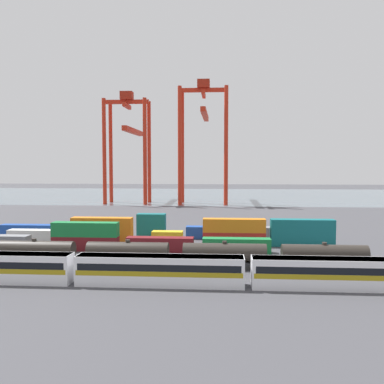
% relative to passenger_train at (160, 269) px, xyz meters
% --- Properties ---
extents(ground_plane, '(420.00, 420.00, 0.00)m').
position_rel_passenger_train_xyz_m(ground_plane, '(-3.25, 63.51, -2.14)').
color(ground_plane, '#424247').
extents(harbour_water, '(400.00, 110.00, 0.01)m').
position_rel_passenger_train_xyz_m(harbour_water, '(-3.25, 157.57, -2.14)').
color(harbour_water, slate).
rests_on(harbour_water, ground_plane).
extents(passenger_train, '(67.44, 3.14, 3.90)m').
position_rel_passenger_train_xyz_m(passenger_train, '(0.00, 0.00, 0.00)').
color(passenger_train, silver).
rests_on(passenger_train, ground_plane).
extents(freight_tank_row, '(71.88, 2.73, 4.19)m').
position_rel_passenger_train_xyz_m(freight_tank_row, '(-6.38, 9.50, -0.19)').
color(freight_tank_row, '#232326').
rests_on(freight_tank_row, ground_plane).
extents(shipping_container_0, '(6.04, 2.44, 2.60)m').
position_rel_passenger_train_xyz_m(shipping_container_0, '(-30.58, 21.01, -0.84)').
color(shipping_container_0, slate).
rests_on(shipping_container_0, ground_plane).
extents(shipping_container_1, '(12.10, 2.44, 2.60)m').
position_rel_passenger_train_xyz_m(shipping_container_1, '(-16.83, 21.01, -0.84)').
color(shipping_container_1, maroon).
rests_on(shipping_container_1, ground_plane).
extents(shipping_container_2, '(12.10, 2.44, 2.60)m').
position_rel_passenger_train_xyz_m(shipping_container_2, '(-16.83, 21.01, 1.76)').
color(shipping_container_2, '#197538').
rests_on(shipping_container_2, shipping_container_1).
extents(shipping_container_3, '(12.10, 2.44, 2.60)m').
position_rel_passenger_train_xyz_m(shipping_container_3, '(-3.08, 21.01, -0.84)').
color(shipping_container_3, maroon).
rests_on(shipping_container_3, ground_plane).
extents(shipping_container_4, '(12.10, 2.44, 2.60)m').
position_rel_passenger_train_xyz_m(shipping_container_4, '(10.67, 21.01, -0.84)').
color(shipping_container_4, '#197538').
rests_on(shipping_container_4, ground_plane).
extents(shipping_container_5, '(12.10, 2.44, 2.60)m').
position_rel_passenger_train_xyz_m(shipping_container_5, '(-28.78, 27.87, -0.84)').
color(shipping_container_5, silver).
rests_on(shipping_container_5, ground_plane).
extents(shipping_container_6, '(12.10, 2.44, 2.60)m').
position_rel_passenger_train_xyz_m(shipping_container_6, '(-15.71, 27.87, -0.84)').
color(shipping_container_6, orange).
rests_on(shipping_container_6, ground_plane).
extents(shipping_container_7, '(12.10, 2.44, 2.60)m').
position_rel_passenger_train_xyz_m(shipping_container_7, '(-15.71, 27.87, 1.76)').
color(shipping_container_7, orange).
rests_on(shipping_container_7, shipping_container_6).
extents(shipping_container_8, '(6.04, 2.44, 2.60)m').
position_rel_passenger_train_xyz_m(shipping_container_8, '(-2.63, 27.87, -0.84)').
color(shipping_container_8, gold).
rests_on(shipping_container_8, ground_plane).
extents(shipping_container_9, '(12.10, 2.44, 2.60)m').
position_rel_passenger_train_xyz_m(shipping_container_9, '(10.44, 27.87, -0.84)').
color(shipping_container_9, '#AD211C').
rests_on(shipping_container_9, ground_plane).
extents(shipping_container_10, '(12.10, 2.44, 2.60)m').
position_rel_passenger_train_xyz_m(shipping_container_10, '(10.44, 27.87, 1.76)').
color(shipping_container_10, orange).
rests_on(shipping_container_10, shipping_container_9).
extents(shipping_container_11, '(12.10, 2.44, 2.60)m').
position_rel_passenger_train_xyz_m(shipping_container_11, '(23.51, 27.87, -0.84)').
color(shipping_container_11, '#146066').
rests_on(shipping_container_11, ground_plane).
extents(shipping_container_12, '(12.10, 2.44, 2.60)m').
position_rel_passenger_train_xyz_m(shipping_container_12, '(23.51, 27.87, 1.76)').
color(shipping_container_12, '#146066').
rests_on(shipping_container_12, shipping_container_11).
extents(shipping_container_13, '(12.10, 2.44, 2.60)m').
position_rel_passenger_train_xyz_m(shipping_container_13, '(-34.02, 34.72, -0.84)').
color(shipping_container_13, '#1C4299').
rests_on(shipping_container_13, ground_plane).
extents(shipping_container_14, '(12.10, 2.44, 2.60)m').
position_rel_passenger_train_xyz_m(shipping_container_14, '(-20.49, 34.72, -0.84)').
color(shipping_container_14, '#197538').
rests_on(shipping_container_14, ground_plane).
extents(shipping_container_15, '(6.04, 2.44, 2.60)m').
position_rel_passenger_train_xyz_m(shipping_container_15, '(-6.96, 34.72, -0.84)').
color(shipping_container_15, '#146066').
rests_on(shipping_container_15, ground_plane).
extents(shipping_container_16, '(6.04, 2.44, 2.60)m').
position_rel_passenger_train_xyz_m(shipping_container_16, '(-6.96, 34.72, 1.76)').
color(shipping_container_16, '#146066').
rests_on(shipping_container_16, shipping_container_15).
extents(shipping_container_17, '(12.10, 2.44, 2.60)m').
position_rel_passenger_train_xyz_m(shipping_container_17, '(6.57, 34.72, -0.84)').
color(shipping_container_17, '#1C4299').
rests_on(shipping_container_17, ground_plane).
extents(shipping_container_18, '(12.10, 2.44, 2.60)m').
position_rel_passenger_train_xyz_m(shipping_container_18, '(20.11, 34.72, -0.84)').
color(shipping_container_18, slate).
rests_on(shipping_container_18, ground_plane).
extents(gantry_crane_west, '(17.61, 34.57, 44.38)m').
position_rel_passenger_train_xyz_m(gantry_crane_west, '(-29.72, 115.51, 24.33)').
color(gantry_crane_west, red).
rests_on(gantry_crane_west, ground_plane).
extents(gantry_crane_central, '(19.33, 38.16, 48.64)m').
position_rel_passenger_train_xyz_m(gantry_crane_central, '(0.76, 115.85, 27.73)').
color(gantry_crane_central, red).
rests_on(gantry_crane_central, ground_plane).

